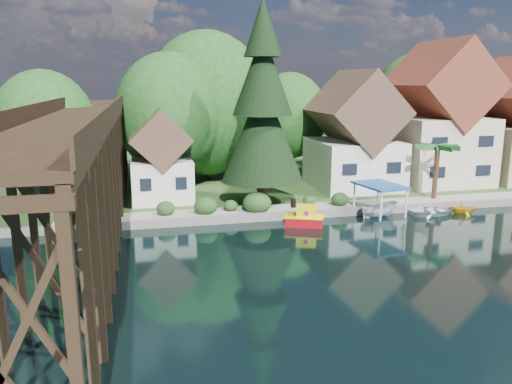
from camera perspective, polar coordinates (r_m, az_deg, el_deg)
ground at (r=32.13m, az=10.81°, el=-6.69°), size 140.00×140.00×0.00m
bank at (r=63.77m, az=-1.40°, el=3.38°), size 140.00×52.00×0.50m
seawall at (r=40.60m, az=11.53°, el=-2.17°), size 60.00×0.40×0.62m
promenade at (r=42.52m, az=13.29°, el=-1.28°), size 50.00×2.60×0.06m
trestle_bridge at (r=33.46m, az=-18.80°, el=3.09°), size 4.12×44.18×9.30m
house_left at (r=48.12m, az=11.16°, el=6.00°), size 7.64×8.64×11.02m
house_center at (r=52.71m, az=20.06°, el=7.43°), size 8.65×9.18×13.89m
shed at (r=42.74m, az=-10.75°, el=3.42°), size 5.09×5.40×7.85m
bg_trees at (r=50.86m, az=2.56°, el=9.00°), size 49.90×13.30×10.57m
shrubs at (r=38.90m, az=-0.82°, el=-1.16°), size 15.76×2.47×1.70m
conifer at (r=40.35m, az=0.76°, el=9.58°), size 6.63×6.63×16.32m
palm_tree at (r=44.99m, az=20.05°, el=4.67°), size 3.79×3.79×5.00m
tugboat at (r=37.01m, az=5.59°, el=-2.93°), size 3.20×2.51×2.05m
boat_white_a at (r=42.37m, az=19.58°, el=-1.90°), size 3.93×2.81×0.81m
boat_canopy at (r=40.21m, az=13.90°, el=-1.23°), size 3.45×4.48×2.62m
boat_yellow at (r=43.53m, az=22.59°, el=-1.51°), size 2.70×2.48×1.19m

